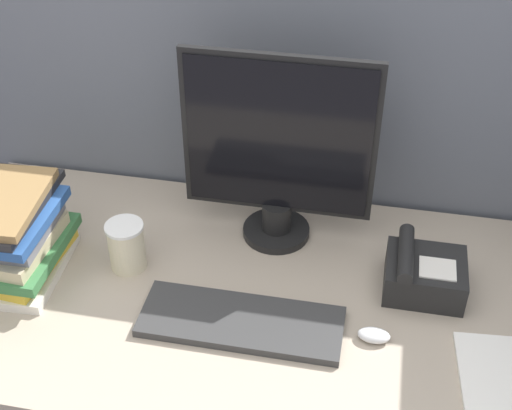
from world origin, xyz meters
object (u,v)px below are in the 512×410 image
Objects in this scene: book_stack at (8,235)px; desk_telephone at (423,274)px; monitor at (278,154)px; coffee_cup at (127,246)px; mouse at (374,335)px; keyboard at (241,322)px.

desk_telephone is (0.97, 0.12, -0.06)m from book_stack.
coffee_cup is (-0.34, -0.19, -0.18)m from monitor.
coffee_cup is (-0.61, 0.13, 0.05)m from mouse.
coffee_cup is 0.28m from book_stack.
monitor is 0.48m from mouse.
coffee_cup reaches higher than desk_telephone.
mouse is at bearing -3.88° from book_stack.
book_stack reaches higher than keyboard.
coffee_cup is at bearing 14.64° from book_stack.
keyboard is 0.44m from desk_telephone.
coffee_cup is 0.41× the size of book_stack.
book_stack is 0.98m from desk_telephone.
monitor is 1.11× the size of keyboard.
keyboard is at bearing -7.17° from book_stack.
mouse is (0.29, 0.01, 0.00)m from keyboard.
mouse is 0.57× the size of coffee_cup.
desk_telephone reaches higher than mouse.
desk_telephone is at bearing 26.53° from keyboard.
keyboard is (-0.02, -0.34, -0.24)m from monitor.
mouse is at bearing -49.78° from monitor.
book_stack is (-0.58, 0.07, 0.10)m from keyboard.
monitor is 2.74× the size of desk_telephone.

